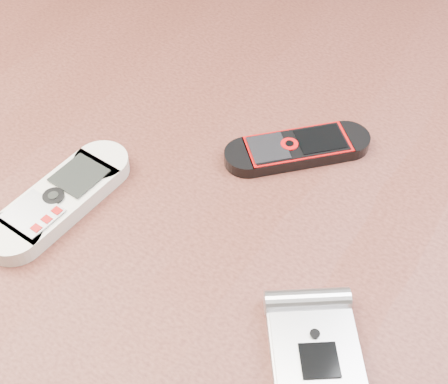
{
  "coord_description": "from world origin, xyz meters",
  "views": [
    {
      "loc": [
        0.18,
        -0.29,
        1.14
      ],
      "look_at": [
        0.01,
        0.0,
        0.76
      ],
      "focal_mm": 50.0,
      "sensor_mm": 36.0,
      "label": 1
    }
  ],
  "objects_px": {
    "motorola_razr": "(319,370)",
    "nokia_black_red": "(298,148)",
    "nokia_white": "(60,199)",
    "table": "(220,270)"
  },
  "relations": [
    {
      "from": "nokia_black_red",
      "to": "motorola_razr",
      "type": "relative_size",
      "value": 1.13
    },
    {
      "from": "nokia_white",
      "to": "nokia_black_red",
      "type": "bearing_deg",
      "value": 53.02
    },
    {
      "from": "nokia_black_red",
      "to": "motorola_razr",
      "type": "bearing_deg",
      "value": -14.23
    },
    {
      "from": "motorola_razr",
      "to": "nokia_white",
      "type": "bearing_deg",
      "value": 139.29
    },
    {
      "from": "motorola_razr",
      "to": "nokia_black_red",
      "type": "bearing_deg",
      "value": 86.0
    },
    {
      "from": "table",
      "to": "nokia_white",
      "type": "distance_m",
      "value": 0.17
    },
    {
      "from": "nokia_black_red",
      "to": "motorola_razr",
      "type": "height_order",
      "value": "motorola_razr"
    },
    {
      "from": "table",
      "to": "motorola_razr",
      "type": "bearing_deg",
      "value": -35.39
    },
    {
      "from": "nokia_white",
      "to": "table",
      "type": "bearing_deg",
      "value": 39.67
    },
    {
      "from": "nokia_white",
      "to": "motorola_razr",
      "type": "xyz_separation_m",
      "value": [
        0.24,
        -0.02,
        0.0
      ]
    }
  ]
}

